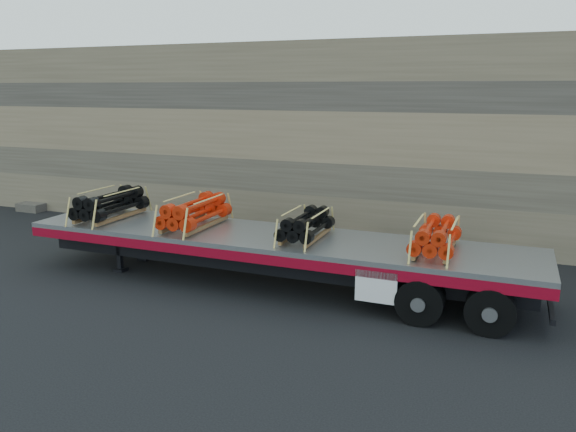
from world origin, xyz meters
name	(u,v)px	position (x,y,z in m)	size (l,w,h in m)	color
ground	(246,280)	(0.00, 0.00, 0.00)	(120.00, 120.00, 0.00)	black
rock_wall	(321,139)	(0.00, 6.50, 3.50)	(44.00, 3.00, 7.00)	#7A6B54
trailer	(270,260)	(0.77, -0.07, 0.72)	(14.41, 2.77, 1.44)	#9A9DA1
bundle_front	(110,205)	(-4.61, -0.08, 1.86)	(1.18, 2.37, 0.84)	black
bundle_midfront	(195,213)	(-1.59, -0.07, 1.86)	(1.18, 2.36, 0.84)	red
bundle_midrear	(306,226)	(1.83, -0.06, 1.80)	(1.00, 2.01, 0.71)	black
bundle_rear	(436,237)	(5.23, -0.06, 1.81)	(1.05, 2.09, 0.74)	red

